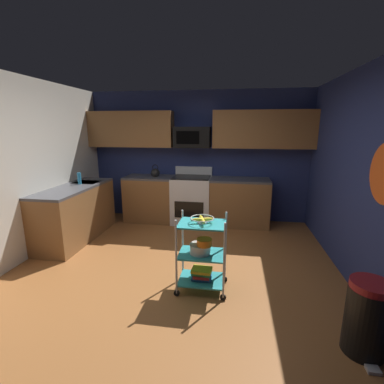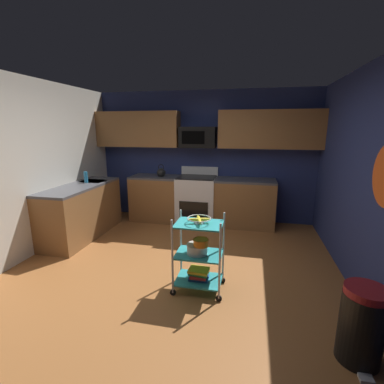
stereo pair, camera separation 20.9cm
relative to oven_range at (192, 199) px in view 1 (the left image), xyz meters
The scene contains 16 objects.
floor 2.16m from the oven_range, 87.78° to the right, with size 4.40×4.80×0.04m, color #995B2D.
wall_back 0.89m from the oven_range, 75.95° to the left, with size 4.52×0.06×2.60m, color navy.
wall_left 3.12m from the oven_range, 135.60° to the right, with size 0.06×4.80×2.60m, color silver.
wall_right 3.23m from the oven_range, 42.31° to the right, with size 0.06×4.80×2.60m, color navy.
counter_run 0.77m from the oven_range, 145.70° to the right, with size 3.63×2.30×0.92m.
oven_range is the anchor object (origin of this frame).
upper_cabinets 1.38m from the oven_range, 52.74° to the left, with size 4.40×0.33×0.70m.
microwave 1.23m from the oven_range, 90.26° to the left, with size 0.70×0.39×0.40m.
rolling_cart 2.41m from the oven_range, 78.06° to the right, with size 0.60×0.40×0.91m.
fruit_bowl 2.44m from the oven_range, 78.06° to the right, with size 0.27×0.27×0.07m.
mixing_bowl_large 2.41m from the oven_range, 78.53° to the right, with size 0.25×0.25×0.11m.
mixing_bowl_small 2.46m from the oven_range, 77.56° to the right, with size 0.18×0.18×0.08m.
book_stack 2.43m from the oven_range, 78.06° to the right, with size 0.24×0.19×0.13m.
kettle 0.90m from the oven_range, behind, with size 0.21×0.18×0.26m.
dish_soap_bottle 2.13m from the oven_range, 152.95° to the right, with size 0.06×0.06×0.20m, color #2D8CBF.
trash_can 3.67m from the oven_range, 57.25° to the right, with size 0.34×0.42×0.66m.
Camera 1 is at (0.76, -3.18, 1.88)m, focal length 25.70 mm.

